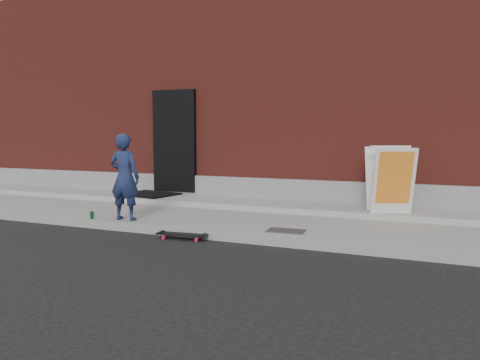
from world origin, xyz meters
The scene contains 10 objects.
ground centered at (0.00, 0.00, 0.00)m, with size 80.00×80.00×0.00m, color black.
sidewalk centered at (0.00, 1.50, 0.07)m, with size 20.00×3.00×0.15m, color gray.
apron centered at (0.00, 2.40, 0.20)m, with size 20.00×1.20×0.10m, color gray.
building centered at (0.00, 6.99, 2.50)m, with size 20.00×8.10×5.00m.
child centered at (-1.90, 0.20, 0.86)m, with size 0.52×0.34×1.42m, color #1B254B.
skateboard centered at (-0.65, -0.12, 0.07)m, with size 0.77×0.28×0.09m.
pizza_sign centered at (2.08, 2.09, 0.81)m, with size 0.91×0.98×1.12m.
soda_can centered at (-2.46, 0.05, 0.21)m, with size 0.07×0.07×0.12m, color #197E3D.
doormat centered at (-2.90, 2.37, 0.27)m, with size 1.12×0.91×0.03m, color black.
utility_plate centered at (0.81, 0.35, 0.16)m, with size 0.54×0.34×0.02m, color #545459.
Camera 1 is at (2.81, -6.06, 1.56)m, focal length 35.00 mm.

